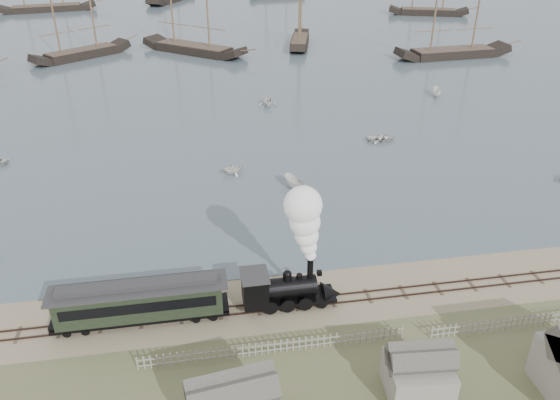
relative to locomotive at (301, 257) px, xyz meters
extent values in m
plane|color=tan|center=(3.71, 2.00, -4.54)|extent=(600.00, 600.00, 0.00)
cube|color=#33211C|center=(3.71, -0.50, -4.44)|extent=(120.00, 0.08, 0.12)
cube|color=#33211C|center=(3.71, 0.50, -4.44)|extent=(120.00, 0.08, 0.12)
cube|color=#3F3028|center=(3.71, 0.00, -4.51)|extent=(120.00, 1.80, 0.06)
cube|color=black|center=(-0.80, 0.00, -3.80)|extent=(7.17, 2.11, 0.26)
cylinder|color=black|center=(-1.23, 0.00, -2.75)|extent=(4.43, 1.58, 1.58)
cube|color=black|center=(-3.55, 0.00, -2.54)|extent=(1.90, 2.32, 2.43)
cube|color=#2F2F31|center=(-3.55, 0.00, -1.27)|extent=(2.11, 2.53, 0.13)
cylinder|color=black|center=(0.78, 0.00, -1.32)|extent=(0.46, 0.46, 1.69)
sphere|color=black|center=(-1.01, 0.00, -1.51)|extent=(0.68, 0.68, 0.68)
cone|color=black|center=(2.57, 0.00, -3.91)|extent=(1.48, 2.11, 2.11)
cube|color=black|center=(1.52, 0.00, -1.69)|extent=(0.37, 0.37, 0.37)
cube|color=black|center=(-12.20, 0.00, -3.87)|extent=(13.10, 2.15, 0.33)
cube|color=black|center=(-12.20, 0.00, -2.56)|extent=(12.17, 2.34, 2.34)
cube|color=black|center=(-12.20, -1.19, -2.32)|extent=(11.23, 0.06, 0.84)
cube|color=black|center=(-12.20, 1.19, -2.32)|extent=(11.23, 0.06, 0.84)
cube|color=#2F2F31|center=(-12.20, 0.00, -1.34)|extent=(13.10, 2.53, 0.17)
cube|color=#2F2F31|center=(-12.20, 0.00, -1.06)|extent=(11.70, 1.12, 0.42)
imported|color=white|center=(-7.70, 2.53, -4.13)|extent=(3.04, 4.11, 0.82)
imported|color=white|center=(-3.05, 24.47, -3.79)|extent=(2.84, 3.11, 1.39)
imported|color=white|center=(3.38, 19.31, -3.79)|extent=(3.83, 2.70, 1.39)
imported|color=white|center=(17.46, 31.16, -4.09)|extent=(2.89, 3.93, 0.79)
imported|color=white|center=(32.64, 47.82, -3.82)|extent=(3.67, 2.48, 1.33)
imported|color=white|center=(4.61, 47.74, -3.58)|extent=(3.45, 2.98, 1.81)
camera|label=1|loc=(-7.28, -33.35, 23.64)|focal=35.00mm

